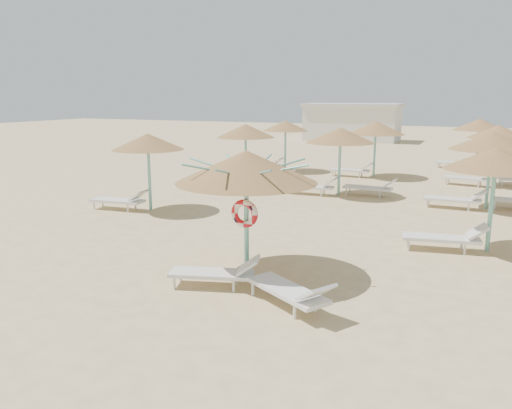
% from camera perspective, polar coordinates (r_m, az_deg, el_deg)
% --- Properties ---
extents(ground, '(120.00, 120.00, 0.00)m').
position_cam_1_polar(ground, '(11.10, -1.53, -8.25)').
color(ground, '#CFB97E').
rests_on(ground, ground).
extents(main_palapa, '(3.08, 3.08, 2.76)m').
position_cam_1_polar(main_palapa, '(10.73, -1.12, 4.29)').
color(main_palapa, '#6CBCAF').
rests_on(main_palapa, ground).
extents(lounger_main_a, '(1.95, 1.08, 0.68)m').
position_cam_1_polar(lounger_main_a, '(10.44, -4.44, -7.73)').
color(lounger_main_a, silver).
rests_on(lounger_main_a, ground).
extents(lounger_main_b, '(2.01, 1.53, 0.72)m').
position_cam_1_polar(lounger_main_b, '(9.45, 4.06, -9.80)').
color(lounger_main_b, silver).
rests_on(lounger_main_b, ground).
extents(palapa_field, '(19.04, 18.64, 2.72)m').
position_cam_1_polar(palapa_field, '(20.35, 19.22, 7.13)').
color(palapa_field, '#6CBCAF').
rests_on(palapa_field, ground).
extents(service_hut, '(8.40, 4.40, 3.25)m').
position_cam_1_polar(service_hut, '(45.64, 10.94, 9.25)').
color(service_hut, silver).
rests_on(service_hut, ground).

